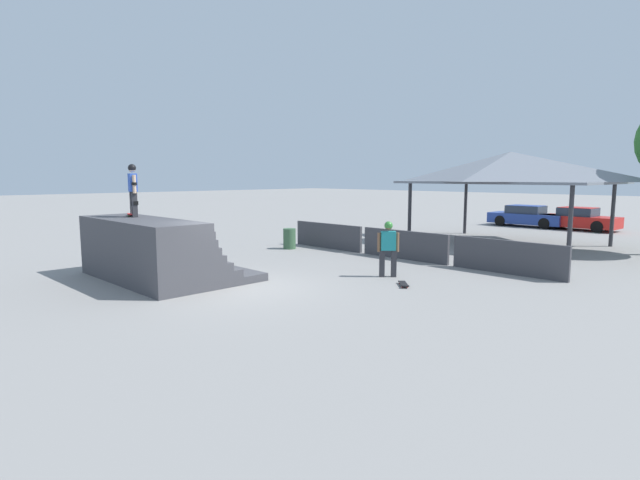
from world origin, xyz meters
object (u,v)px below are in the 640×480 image
object	(u,v)px
skateboard_on_deck	(131,214)
trash_bin	(289,239)
parked_car_red	(579,219)
parked_car_blue	(527,217)
skater_on_deck	(133,187)
skateboard_on_ground	(404,284)
bystander_walking	(388,244)

from	to	relation	value
skateboard_on_deck	trash_bin	distance (m)	7.16
skateboard_on_deck	parked_car_red	size ratio (longest dim) A/B	0.19
parked_car_blue	skater_on_deck	bearing A→B (deg)	-95.32
parked_car_blue	parked_car_red	distance (m)	2.89
trash_bin	skateboard_on_ground	bearing A→B (deg)	-17.95
skateboard_on_deck	skateboard_on_ground	world-z (taller)	skateboard_on_deck
skateboard_on_deck	trash_bin	bearing A→B (deg)	117.29
skateboard_on_deck	parked_car_red	distance (m)	24.18
skateboard_on_ground	parked_car_red	size ratio (longest dim) A/B	0.17
trash_bin	bystander_walking	bearing A→B (deg)	-15.08
skater_on_deck	skateboard_on_deck	xyz separation A→B (m)	(-0.37, 0.06, -0.86)
bystander_walking	skater_on_deck	bearing A→B (deg)	-1.30
skater_on_deck	parked_car_red	xyz separation A→B (m)	(4.99, 23.61, -2.11)
skateboard_on_deck	skater_on_deck	bearing A→B (deg)	13.12
skater_on_deck	parked_car_red	size ratio (longest dim) A/B	0.39
skateboard_on_deck	parked_car_blue	distance (m)	23.53
skateboard_on_deck	bystander_walking	distance (m)	7.97
trash_bin	parked_car_blue	xyz separation A→B (m)	(3.05, 16.38, 0.18)
skater_on_deck	parked_car_blue	bearing A→B (deg)	99.53
skater_on_deck	bystander_walking	xyz separation A→B (m)	(5.58, 5.30, -1.72)
skater_on_deck	bystander_walking	world-z (taller)	skater_on_deck
skateboard_on_ground	parked_car_blue	xyz separation A→B (m)	(-4.58, 18.85, 0.54)
parked_car_red	skater_on_deck	bearing A→B (deg)	-99.42
skater_on_deck	parked_car_red	bearing A→B (deg)	92.73
skateboard_on_ground	skateboard_on_deck	bearing A→B (deg)	-101.93
skateboard_on_ground	parked_car_blue	world-z (taller)	parked_car_blue
parked_car_red	parked_car_blue	bearing A→B (deg)	-173.95
bystander_walking	skateboard_on_ground	world-z (taller)	bystander_walking
bystander_walking	parked_car_blue	distance (m)	18.47
trash_bin	skateboard_on_deck	bearing A→B (deg)	-85.29
bystander_walking	trash_bin	size ratio (longest dim) A/B	1.98
bystander_walking	parked_car_blue	xyz separation A→B (m)	(-3.48, 18.13, -0.39)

